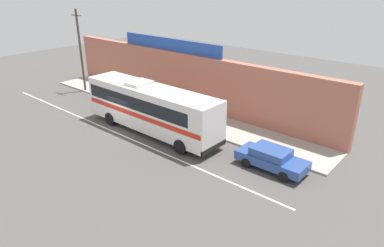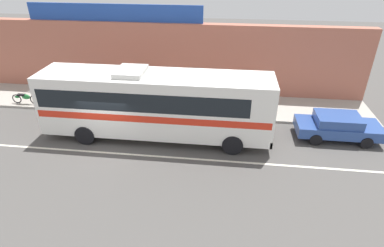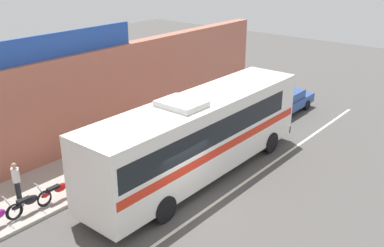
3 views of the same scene
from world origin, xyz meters
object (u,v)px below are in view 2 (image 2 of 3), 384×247
object	(u,v)px
motorcycle_orange	(68,99)
pedestrian_far_left	(79,85)
parked_car	(338,126)
motorcycle_blue	(86,100)
motorcycle_black	(50,97)
intercity_bus	(154,102)
pedestrian_by_curb	(109,89)
pedestrian_near_shop	(145,84)
motorcycle_purple	(25,98)

from	to	relation	value
motorcycle_orange	pedestrian_far_left	bearing A→B (deg)	78.59
parked_car	motorcycle_blue	size ratio (longest dim) A/B	2.20
motorcycle_black	pedestrian_far_left	xyz separation A→B (m)	(1.52, 1.15, 0.49)
motorcycle_blue	motorcycle_black	world-z (taller)	same
intercity_bus	motorcycle_blue	size ratio (longest dim) A/B	6.05
motorcycle_blue	pedestrian_by_curb	size ratio (longest dim) A/B	1.23
parked_car	pedestrian_far_left	xyz separation A→B (m)	(-15.83, 3.13, 0.31)
motorcycle_blue	pedestrian_near_shop	xyz separation A→B (m)	(3.43, 1.76, 0.58)
motorcycle_orange	pedestrian_by_curb	xyz separation A→B (m)	(2.52, 0.73, 0.50)
motorcycle_black	pedestrian_by_curb	distance (m)	3.90
intercity_bus	pedestrian_by_curb	world-z (taller)	intercity_bus
parked_car	motorcycle_black	distance (m)	17.46
motorcycle_blue	motorcycle_black	size ratio (longest dim) A/B	1.05
intercity_bus	motorcycle_black	world-z (taller)	intercity_bus
pedestrian_far_left	motorcycle_orange	bearing A→B (deg)	-101.41
intercity_bus	parked_car	bearing A→B (deg)	5.88
motorcycle_purple	motorcycle_black	size ratio (longest dim) A/B	0.99
intercity_bus	parked_car	distance (m)	9.80
pedestrian_near_shop	pedestrian_far_left	distance (m)	4.45
intercity_bus	motorcycle_purple	bearing A→B (deg)	163.52
motorcycle_orange	pedestrian_far_left	distance (m)	1.30
intercity_bus	motorcycle_black	distance (m)	8.37
parked_car	motorcycle_orange	world-z (taller)	parked_car
intercity_bus	pedestrian_by_curb	bearing A→B (deg)	136.59
motorcycle_black	pedestrian_near_shop	distance (m)	6.19
pedestrian_near_shop	motorcycle_purple	bearing A→B (deg)	-166.02
parked_car	motorcycle_blue	world-z (taller)	parked_car
motorcycle_orange	pedestrian_near_shop	xyz separation A→B (m)	(4.65, 1.68, 0.58)
motorcycle_orange	pedestrian_by_curb	distance (m)	2.67
motorcycle_blue	motorcycle_orange	xyz separation A→B (m)	(-1.23, 0.09, 0.00)
parked_car	motorcycle_blue	bearing A→B (deg)	172.85
pedestrian_by_curb	parked_car	bearing A→B (deg)	-11.19
pedestrian_near_shop	motorcycle_blue	bearing A→B (deg)	-152.80
motorcycle_black	motorcycle_orange	bearing A→B (deg)	-1.27
pedestrian_near_shop	pedestrian_far_left	size ratio (longest dim) A/B	1.08
pedestrian_by_curb	pedestrian_near_shop	bearing A→B (deg)	23.83
motorcycle_black	pedestrian_near_shop	world-z (taller)	pedestrian_near_shop
motorcycle_purple	pedestrian_near_shop	bearing A→B (deg)	13.98
motorcycle_black	motorcycle_blue	bearing A→B (deg)	-2.61
parked_car	motorcycle_purple	distance (m)	19.02
motorcycle_blue	pedestrian_by_curb	bearing A→B (deg)	32.33
motorcycle_purple	motorcycle_orange	world-z (taller)	same
motorcycle_blue	motorcycle_black	bearing A→B (deg)	177.39
motorcycle_orange	parked_car	bearing A→B (deg)	-6.91
motorcycle_orange	pedestrian_by_curb	world-z (taller)	pedestrian_by_curb
motorcycle_purple	pedestrian_by_curb	size ratio (longest dim) A/B	1.16
motorcycle_purple	motorcycle_blue	xyz separation A→B (m)	(4.10, 0.11, 0.00)
parked_car	pedestrian_far_left	distance (m)	16.13
intercity_bus	motorcycle_black	xyz separation A→B (m)	(-7.68, 2.97, -1.50)
motorcycle_blue	motorcycle_black	xyz separation A→B (m)	(-2.51, 0.11, 0.00)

